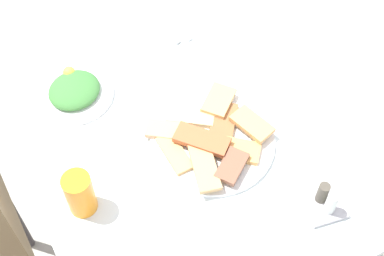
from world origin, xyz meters
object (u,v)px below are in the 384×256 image
Objects in this scene: soda_can at (80,194)px; condiment_caddy at (325,202)px; dining_table at (179,150)px; salad_plate_greens at (74,91)px; fork at (170,22)px; spoon at (159,27)px; pide_platter at (212,139)px; paper_napkin at (164,25)px.

soda_can reaches higher than condiment_caddy.
salad_plate_greens reaches higher than dining_table.
soda_can is at bearing 120.43° from fork.
soda_can reaches higher than spoon.
pide_platter is at bearing 26.57° from condiment_caddy.
salad_plate_greens is at bearing 94.92° from fork.
condiment_caddy is (-0.27, -0.49, -0.04)m from soda_can.
dining_table is 0.15m from pide_platter.
soda_can reaches higher than dining_table.
fork is 1.06× the size of spoon.
condiment_caddy is at bearing -118.75° from soda_can.
condiment_caddy reaches higher than dining_table.
soda_can is at bearing 91.91° from pide_platter.
paper_napkin is at bearing -44.97° from soda_can.
fork is 0.04m from spoon.
pide_platter reaches higher than salad_plate_greens.
dining_table is 0.32m from salad_plate_greens.
condiment_caddy is (-0.70, -0.06, 0.02)m from paper_napkin.
condiment_caddy is (-0.59, -0.38, 0.01)m from salad_plate_greens.
salad_plate_greens is 0.36m from fork.
condiment_caddy is (-0.70, -0.04, 0.02)m from fork.
pide_platter is 0.35m from soda_can.
soda_can is 0.61m from paper_napkin.
pide_platter is 1.81× the size of spoon.
pide_platter is 1.53× the size of salad_plate_greens.
paper_napkin reaches higher than dining_table.
fork is at bearing -46.14° from soda_can.
soda_can reaches higher than paper_napkin.
dining_table is 0.35m from soda_can.
fork is at bearing -104.44° from spoon.
salad_plate_greens is 1.18× the size of spoon.
condiment_caddy reaches higher than spoon.
soda_can is at bearing 161.48° from salad_plate_greens.
soda_can is 0.67× the size of fork.
soda_can is at bearing 61.25° from condiment_caddy.
pide_platter is (-0.07, -0.05, 0.11)m from dining_table.
condiment_caddy is at bearing -153.43° from pide_platter.
fork is (0.11, -0.34, -0.01)m from salad_plate_greens.
dining_table is at bearing 36.33° from pide_platter.
pide_platter is at bearing 153.40° from fork.
spoon is at bearing 90.00° from paper_napkin.
dining_table is 3.26× the size of pide_platter.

